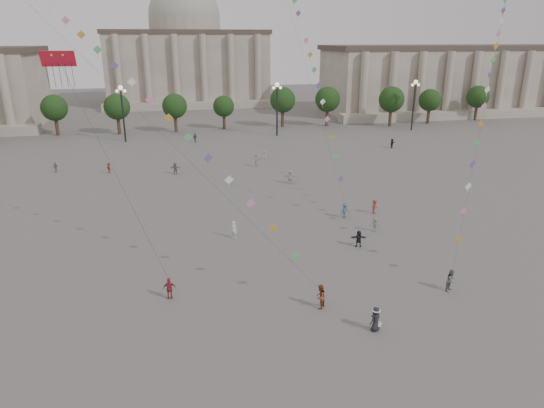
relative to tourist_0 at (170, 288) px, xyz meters
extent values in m
plane|color=#585553|center=(7.26, -7.49, -0.88)|extent=(360.00, 360.00, 0.00)
cube|color=gray|center=(82.26, 87.51, 7.12)|extent=(80.00, 22.00, 16.00)
cube|color=#443932|center=(82.26, 87.51, 15.72)|extent=(81.60, 22.44, 1.20)
cube|color=gray|center=(82.26, 74.51, 0.12)|extent=(84.00, 4.00, 2.00)
cube|color=gray|center=(7.26, 122.51, 9.12)|extent=(46.00, 30.00, 20.00)
cube|color=#443932|center=(7.26, 122.51, 19.72)|extent=(46.92, 30.60, 1.20)
cube|color=gray|center=(7.26, 105.51, 0.12)|extent=(48.30, 4.00, 2.00)
cylinder|color=gray|center=(7.26, 122.51, 21.62)|extent=(21.00, 21.00, 5.00)
sphere|color=#9C9B8E|center=(7.26, 122.51, 24.12)|extent=(21.00, 21.00, 21.00)
cylinder|color=#38271C|center=(-22.74, 70.51, 0.88)|extent=(0.70, 0.70, 3.52)
sphere|color=black|center=(-22.74, 70.51, 4.56)|extent=(5.12, 5.12, 5.12)
cylinder|color=#38271C|center=(-10.74, 70.51, 0.88)|extent=(0.70, 0.70, 3.52)
sphere|color=black|center=(-10.74, 70.51, 4.56)|extent=(5.12, 5.12, 5.12)
cylinder|color=#38271C|center=(1.26, 70.51, 0.88)|extent=(0.70, 0.70, 3.52)
sphere|color=black|center=(1.26, 70.51, 4.56)|extent=(5.12, 5.12, 5.12)
cylinder|color=#38271C|center=(13.26, 70.51, 0.88)|extent=(0.70, 0.70, 3.52)
sphere|color=black|center=(13.26, 70.51, 4.56)|extent=(5.12, 5.12, 5.12)
cylinder|color=#38271C|center=(25.26, 70.51, 0.88)|extent=(0.70, 0.70, 3.52)
sphere|color=black|center=(25.26, 70.51, 4.56)|extent=(5.12, 5.12, 5.12)
cylinder|color=#38271C|center=(37.26, 70.51, 0.88)|extent=(0.70, 0.70, 3.52)
sphere|color=black|center=(37.26, 70.51, 4.56)|extent=(5.12, 5.12, 5.12)
cylinder|color=#38271C|center=(49.26, 70.51, 0.88)|extent=(0.70, 0.70, 3.52)
sphere|color=black|center=(49.26, 70.51, 4.56)|extent=(5.12, 5.12, 5.12)
cylinder|color=#38271C|center=(61.26, 70.51, 0.88)|extent=(0.70, 0.70, 3.52)
sphere|color=black|center=(61.26, 70.51, 4.56)|extent=(5.12, 5.12, 5.12)
cylinder|color=#38271C|center=(73.26, 70.51, 0.88)|extent=(0.70, 0.70, 3.52)
sphere|color=black|center=(73.26, 70.51, 4.56)|extent=(5.12, 5.12, 5.12)
cylinder|color=#262628|center=(-7.74, 62.51, 4.12)|extent=(0.36, 0.36, 10.00)
sphere|color=#FFE5B2|center=(-7.74, 62.51, 9.32)|extent=(0.90, 0.90, 0.90)
sphere|color=#FFE5B2|center=(-8.44, 62.51, 8.72)|extent=(0.60, 0.60, 0.60)
sphere|color=#FFE5B2|center=(-7.04, 62.51, 8.72)|extent=(0.60, 0.60, 0.60)
cylinder|color=#262628|center=(22.26, 62.51, 4.12)|extent=(0.36, 0.36, 10.00)
sphere|color=#FFE5B2|center=(22.26, 62.51, 9.32)|extent=(0.90, 0.90, 0.90)
sphere|color=#FFE5B2|center=(21.56, 62.51, 8.72)|extent=(0.60, 0.60, 0.60)
sphere|color=#FFE5B2|center=(22.96, 62.51, 8.72)|extent=(0.60, 0.60, 0.60)
cylinder|color=#262628|center=(52.26, 62.51, 4.12)|extent=(0.36, 0.36, 10.00)
sphere|color=#FFE5B2|center=(52.26, 62.51, 9.32)|extent=(0.90, 0.90, 0.90)
sphere|color=#FFE5B2|center=(51.56, 62.51, 8.72)|extent=(0.60, 0.60, 0.60)
sphere|color=#FFE5B2|center=(52.96, 62.51, 8.72)|extent=(0.60, 0.60, 0.60)
imported|color=navy|center=(5.42, 59.29, -0.03)|extent=(1.06, 0.87, 1.69)
imported|color=black|center=(17.88, 6.30, -0.05)|extent=(1.60, 0.83, 1.65)
imported|color=white|center=(15.73, 42.47, -0.14)|extent=(1.08, 1.40, 1.48)
imported|color=slate|center=(20.96, 9.57, -0.10)|extent=(1.15, 0.91, 1.56)
imported|color=silver|center=(16.60, 28.34, 0.08)|extent=(1.86, 0.96, 1.92)
imported|color=maroon|center=(23.11, 14.70, -0.06)|extent=(1.19, 1.14, 1.62)
imported|color=black|center=(40.23, 46.61, -0.03)|extent=(1.52, 1.42, 1.70)
imported|color=slate|center=(1.21, 36.62, -0.02)|extent=(1.66, 0.89, 1.71)
imported|color=white|center=(6.42, 10.90, 0.03)|extent=(0.79, 0.75, 1.81)
imported|color=slate|center=(-16.33, 41.47, -0.13)|extent=(0.94, 0.60, 1.50)
imported|color=maroon|center=(-8.42, 39.34, -0.11)|extent=(1.07, 1.13, 1.54)
imported|color=#B9BAB6|center=(13.63, 38.69, 0.04)|extent=(0.65, 1.14, 1.83)
imported|color=maroon|center=(0.00, 0.00, 0.00)|extent=(1.06, 0.52, 1.75)
imported|color=brown|center=(10.91, -3.68, 0.07)|extent=(1.15, 1.17, 1.90)
imported|color=#345977|center=(19.28, 14.03, -0.01)|extent=(1.29, 1.03, 1.74)
imported|color=#5D5D61|center=(21.84, -3.31, 0.02)|extent=(1.11, 1.05, 1.80)
imported|color=black|center=(13.74, -7.28, 0.01)|extent=(1.03, 0.90, 1.78)
cone|color=white|center=(13.74, -7.28, 0.74)|extent=(0.52, 0.52, 0.14)
cylinder|color=white|center=(13.74, -7.28, 0.68)|extent=(0.60, 0.60, 0.02)
cube|color=white|center=(13.99, -7.43, -0.33)|extent=(0.22, 0.10, 0.35)
cube|color=red|center=(-6.07, 1.56, 16.90)|extent=(2.20, 0.54, 1.02)
cube|color=#1A9329|center=(-6.42, 1.52, 17.15)|extent=(0.35, 0.20, 0.34)
cube|color=#1B2F96|center=(-5.72, 1.52, 17.15)|extent=(0.35, 0.20, 0.34)
sphere|color=yellow|center=(-6.42, 1.48, 17.15)|extent=(0.20, 0.20, 0.20)
sphere|color=yellow|center=(-5.72, 1.48, 17.15)|extent=(0.20, 0.20, 0.20)
cylinder|color=#3F3F3F|center=(-3.03, 0.78, 8.81)|extent=(0.02, 0.02, 17.35)
cylinder|color=#3F3F3F|center=(-8.62, 17.43, 18.40)|extent=(0.02, 0.02, 67.61)
cube|color=#53B469|center=(9.46, -2.11, 2.78)|extent=(0.76, 0.25, 0.76)
cube|color=gold|center=(8.01, -0.55, 4.51)|extent=(0.76, 0.25, 0.76)
cube|color=pink|center=(6.57, 1.01, 6.12)|extent=(0.76, 0.25, 0.76)
cube|color=white|center=(5.12, 2.58, 7.64)|extent=(0.76, 0.25, 0.76)
cube|color=#6D4E9D|center=(3.67, 4.14, 9.10)|extent=(0.76, 0.25, 0.76)
cube|color=#53B469|center=(2.23, 5.70, 10.52)|extent=(0.76, 0.25, 0.76)
cube|color=gold|center=(0.78, 7.27, 11.91)|extent=(0.76, 0.25, 0.76)
cube|color=pink|center=(-0.66, 8.83, 13.27)|extent=(0.76, 0.25, 0.76)
cube|color=white|center=(-2.11, 10.39, 14.60)|extent=(0.76, 0.25, 0.76)
cube|color=#6D4E9D|center=(-3.56, 11.96, 15.91)|extent=(0.76, 0.25, 0.76)
cube|color=#53B469|center=(-5.00, 13.52, 17.20)|extent=(0.76, 0.25, 0.76)
cube|color=gold|center=(-6.45, 15.08, 18.47)|extent=(0.76, 0.25, 0.76)
cube|color=pink|center=(-7.90, 16.65, 19.73)|extent=(0.76, 0.25, 0.76)
cube|color=white|center=(-9.34, 18.21, 20.97)|extent=(0.76, 0.25, 0.76)
cube|color=#6D4E9D|center=(19.13, 15.43, 3.29)|extent=(0.76, 0.25, 0.76)
cube|color=#53B469|center=(18.98, 16.83, 5.43)|extent=(0.76, 0.25, 0.76)
cube|color=gold|center=(18.83, 18.22, 7.41)|extent=(0.76, 0.25, 0.76)
cube|color=pink|center=(18.68, 19.62, 9.29)|extent=(0.76, 0.25, 0.76)
cube|color=white|center=(18.53, 21.02, 11.10)|extent=(0.76, 0.25, 0.76)
cube|color=#6D4E9D|center=(18.38, 22.42, 12.86)|extent=(0.76, 0.25, 0.76)
cube|color=#53B469|center=(18.23, 23.81, 14.57)|extent=(0.76, 0.25, 0.76)
cube|color=gold|center=(18.08, 25.21, 16.25)|extent=(0.76, 0.25, 0.76)
cube|color=pink|center=(17.93, 26.61, 17.89)|extent=(0.76, 0.25, 0.76)
cube|color=white|center=(17.78, 28.01, 19.51)|extent=(0.76, 0.25, 0.76)
cube|color=#6D4E9D|center=(17.63, 29.41, 21.10)|extent=(0.76, 0.25, 0.76)
cube|color=#53B469|center=(17.47, 30.80, 22.68)|extent=(0.76, 0.25, 0.76)
cylinder|color=#3F3F3F|center=(38.26, 17.82, 18.56)|extent=(0.02, 0.02, 64.43)
cube|color=gold|center=(23.06, -1.74, 2.80)|extent=(0.76, 0.25, 0.76)
cube|color=pink|center=(24.27, -0.18, 4.55)|extent=(0.76, 0.25, 0.76)
cube|color=white|center=(25.49, 1.39, 6.17)|extent=(0.76, 0.25, 0.76)
cube|color=#6D4E9D|center=(26.71, 2.95, 7.70)|extent=(0.76, 0.25, 0.76)
cube|color=#53B469|center=(27.92, 4.52, 9.18)|extent=(0.76, 0.25, 0.76)
cube|color=gold|center=(29.14, 6.08, 10.61)|extent=(0.76, 0.25, 0.76)
cube|color=pink|center=(30.36, 7.65, 12.01)|extent=(0.76, 0.25, 0.76)
cube|color=white|center=(31.57, 9.21, 13.38)|extent=(0.76, 0.25, 0.76)
cube|color=#6D4E9D|center=(32.79, 10.78, 14.72)|extent=(0.76, 0.25, 0.76)
cube|color=#53B469|center=(34.00, 12.34, 16.05)|extent=(0.76, 0.25, 0.76)
cube|color=gold|center=(35.22, 13.91, 17.35)|extent=(0.76, 0.25, 0.76)
cube|color=pink|center=(36.44, 15.48, 18.63)|extent=(0.76, 0.25, 0.76)
cube|color=white|center=(37.65, 17.04, 19.90)|extent=(0.76, 0.25, 0.76)
cube|color=#6D4E9D|center=(38.87, 18.61, 21.15)|extent=(0.76, 0.25, 0.76)
cube|color=#53B469|center=(40.09, 20.17, 22.39)|extent=(0.76, 0.25, 0.76)
camera|label=1|loc=(0.88, -33.90, 18.23)|focal=32.00mm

